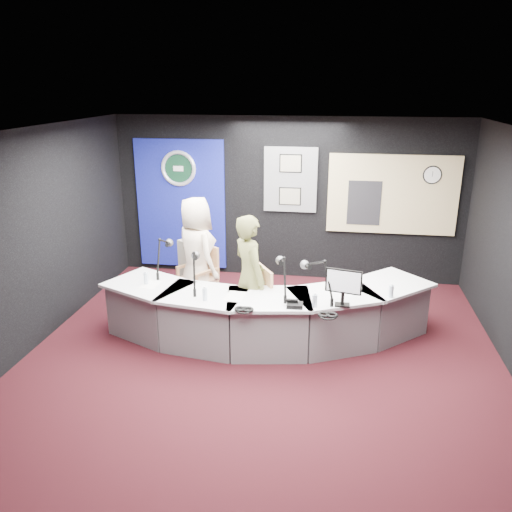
% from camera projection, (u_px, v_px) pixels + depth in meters
% --- Properties ---
extents(ground, '(6.00, 6.00, 0.00)m').
position_uv_depth(ground, '(262.00, 359.00, 6.49)').
color(ground, black).
rests_on(ground, ground).
extents(ceiling, '(6.00, 6.00, 0.02)m').
position_uv_depth(ceiling, '(263.00, 133.00, 5.58)').
color(ceiling, silver).
rests_on(ceiling, ground).
extents(wall_back, '(6.00, 0.02, 2.80)m').
position_uv_depth(wall_back, '(287.00, 200.00, 8.84)').
color(wall_back, black).
rests_on(wall_back, ground).
extents(wall_front, '(6.00, 0.02, 2.80)m').
position_uv_depth(wall_front, '(194.00, 404.00, 3.23)').
color(wall_front, black).
rests_on(wall_front, ground).
extents(wall_left, '(0.02, 6.00, 2.80)m').
position_uv_depth(wall_left, '(28.00, 243.00, 6.48)').
color(wall_left, black).
rests_on(wall_left, ground).
extents(broadcast_desk, '(4.50, 1.90, 0.75)m').
position_uv_depth(broadcast_desk, '(264.00, 313.00, 6.89)').
color(broadcast_desk, silver).
rests_on(broadcast_desk, ground).
extents(backdrop_panel, '(1.60, 0.05, 2.30)m').
position_uv_depth(backdrop_panel, '(181.00, 205.00, 9.14)').
color(backdrop_panel, navy).
rests_on(backdrop_panel, wall_back).
extents(agency_seal, '(0.63, 0.07, 0.63)m').
position_uv_depth(agency_seal, '(178.00, 168.00, 8.89)').
color(agency_seal, silver).
rests_on(agency_seal, backdrop_panel).
extents(seal_center, '(0.48, 0.01, 0.48)m').
position_uv_depth(seal_center, '(178.00, 168.00, 8.90)').
color(seal_center, '#0E341F').
rests_on(seal_center, backdrop_panel).
extents(pinboard, '(0.90, 0.04, 1.10)m').
position_uv_depth(pinboard, '(290.00, 180.00, 8.69)').
color(pinboard, slate).
rests_on(pinboard, wall_back).
extents(framed_photo_upper, '(0.34, 0.02, 0.27)m').
position_uv_depth(framed_photo_upper, '(291.00, 164.00, 8.57)').
color(framed_photo_upper, gray).
rests_on(framed_photo_upper, pinboard).
extents(framed_photo_lower, '(0.34, 0.02, 0.27)m').
position_uv_depth(framed_photo_lower, '(290.00, 196.00, 8.76)').
color(framed_photo_lower, gray).
rests_on(framed_photo_lower, pinboard).
extents(booth_window_frame, '(2.12, 0.06, 1.32)m').
position_uv_depth(booth_window_frame, '(392.00, 195.00, 8.51)').
color(booth_window_frame, '#CEB881').
rests_on(booth_window_frame, wall_back).
extents(booth_glow, '(2.00, 0.02, 1.20)m').
position_uv_depth(booth_glow, '(392.00, 195.00, 8.50)').
color(booth_glow, '#F5E19B').
rests_on(booth_glow, booth_window_frame).
extents(equipment_rack, '(0.55, 0.02, 0.75)m').
position_uv_depth(equipment_rack, '(364.00, 203.00, 8.59)').
color(equipment_rack, black).
rests_on(equipment_rack, booth_window_frame).
extents(wall_clock, '(0.28, 0.01, 0.28)m').
position_uv_depth(wall_clock, '(432.00, 175.00, 8.28)').
color(wall_clock, white).
rests_on(wall_clock, booth_window_frame).
extents(armchair_left, '(0.84, 0.84, 1.07)m').
position_uv_depth(armchair_left, '(197.00, 274.00, 7.85)').
color(armchair_left, '#AF7D50').
rests_on(armchair_left, ground).
extents(armchair_right, '(0.69, 0.69, 0.89)m').
position_uv_depth(armchair_right, '(250.00, 305.00, 6.97)').
color(armchair_right, '#AF7D50').
rests_on(armchair_right, ground).
extents(draped_jacket, '(0.46, 0.38, 0.70)m').
position_uv_depth(draped_jacket, '(190.00, 264.00, 8.03)').
color(draped_jacket, gray).
rests_on(draped_jacket, armchair_left).
extents(person_man, '(0.99, 0.99, 1.73)m').
position_uv_depth(person_man, '(197.00, 254.00, 7.74)').
color(person_man, beige).
rests_on(person_man, ground).
extents(person_woman, '(0.70, 0.74, 1.71)m').
position_uv_depth(person_woman, '(250.00, 277.00, 6.84)').
color(person_woman, brown).
rests_on(person_woman, ground).
extents(computer_monitor, '(0.49, 0.14, 0.34)m').
position_uv_depth(computer_monitor, '(344.00, 281.00, 6.12)').
color(computer_monitor, black).
rests_on(computer_monitor, broadcast_desk).
extents(desk_phone, '(0.20, 0.16, 0.05)m').
position_uv_depth(desk_phone, '(295.00, 305.00, 6.18)').
color(desk_phone, black).
rests_on(desk_phone, broadcast_desk).
extents(headphones_near, '(0.24, 0.24, 0.04)m').
position_uv_depth(headphones_near, '(328.00, 315.00, 5.93)').
color(headphones_near, black).
rests_on(headphones_near, broadcast_desk).
extents(headphones_far, '(0.22, 0.22, 0.04)m').
position_uv_depth(headphones_far, '(244.00, 309.00, 6.08)').
color(headphones_far, black).
rests_on(headphones_far, broadcast_desk).
extents(paper_stack, '(0.24, 0.33, 0.00)m').
position_uv_depth(paper_stack, '(150.00, 284.00, 6.87)').
color(paper_stack, white).
rests_on(paper_stack, broadcast_desk).
extents(notepad, '(0.26, 0.35, 0.00)m').
position_uv_depth(notepad, '(235.00, 296.00, 6.48)').
color(notepad, white).
rests_on(notepad, broadcast_desk).
extents(boom_mic_a, '(0.16, 0.74, 0.60)m').
position_uv_depth(boom_mic_a, '(163.00, 252.00, 7.23)').
color(boom_mic_a, black).
rests_on(boom_mic_a, broadcast_desk).
extents(boom_mic_b, '(0.26, 0.72, 0.60)m').
position_uv_depth(boom_mic_b, '(195.00, 266.00, 6.69)').
color(boom_mic_b, black).
rests_on(boom_mic_b, broadcast_desk).
extents(boom_mic_c, '(0.26, 0.72, 0.60)m').
position_uv_depth(boom_mic_c, '(283.00, 271.00, 6.49)').
color(boom_mic_c, black).
rests_on(boom_mic_c, broadcast_desk).
extents(boom_mic_d, '(0.49, 0.62, 0.60)m').
position_uv_depth(boom_mic_d, '(318.00, 275.00, 6.37)').
color(boom_mic_d, black).
rests_on(boom_mic_d, broadcast_desk).
extents(water_bottles, '(3.27, 0.54, 0.18)m').
position_uv_depth(water_bottles, '(263.00, 289.00, 6.48)').
color(water_bottles, silver).
rests_on(water_bottles, broadcast_desk).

